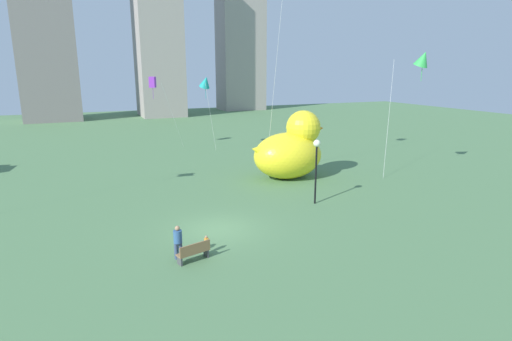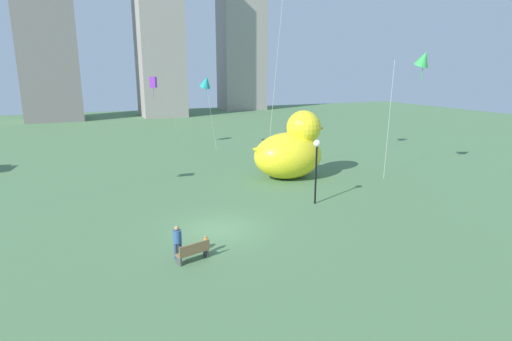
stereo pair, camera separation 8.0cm
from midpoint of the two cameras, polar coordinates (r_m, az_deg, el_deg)
The scene contains 10 objects.
ground_plane at distance 22.76m, azimuth -5.10°, elevation -8.03°, with size 140.00×140.00×0.00m, color #4F784C.
park_bench at distance 19.17m, azimuth -8.45°, elevation -10.92°, with size 1.60×0.84×0.90m.
person_adult at distance 19.39m, azimuth -10.60°, elevation -9.41°, with size 0.39×0.39×1.59m.
person_child at distance 19.86m, azimuth -6.75°, elevation -9.91°, with size 0.22×0.22×0.88m.
giant_inflatable_duck at distance 32.75m, azimuth 4.86°, elevation 2.84°, with size 6.40×4.11×5.30m.
lamppost at distance 26.34m, azimuth 8.39°, elevation 2.09°, with size 0.45×0.45×4.15m.
city_skyline at distance 81.56m, azimuth -18.98°, elevation 18.24°, with size 74.15×16.46×33.87m.
kite_green at distance 35.58m, azimuth 22.03°, elevation 13.98°, with size 3.84×3.94×9.90m.
kite_teal at distance 43.93m, azimuth -6.81°, elevation 11.95°, with size 1.64×1.75×7.86m.
kite_purple at distance 45.34m, azimuth -13.84°, elevation 11.63°, with size 3.49×3.50×7.67m.
Camera 2 is at (-6.34, -20.18, 8.42)m, focal length 29.19 mm.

